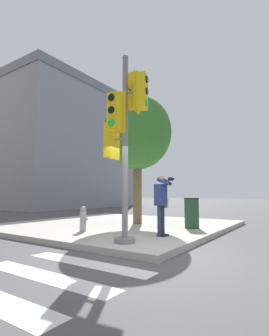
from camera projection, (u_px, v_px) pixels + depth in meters
ground_plane at (149, 256)px, 5.63m from camera, size 160.00×160.00×0.00m
sidewalk_corner at (118, 225)px, 10.47m from camera, size 8.00×8.00×0.16m
traffic_signal_pole at (125, 125)px, 6.58m from camera, size 1.18×1.18×4.74m
person_photographer at (161, 200)px, 7.41m from camera, size 0.58×0.54×1.70m
street_tree at (137, 133)px, 10.72m from camera, size 2.77×2.77×5.22m
fire_hydrant at (83, 219)px, 8.24m from camera, size 0.20×0.26×0.78m
trash_bin at (192, 213)px, 9.03m from camera, size 0.51×0.51×1.04m
building_right at (53, 149)px, 28.79m from camera, size 13.68×12.90×12.50m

